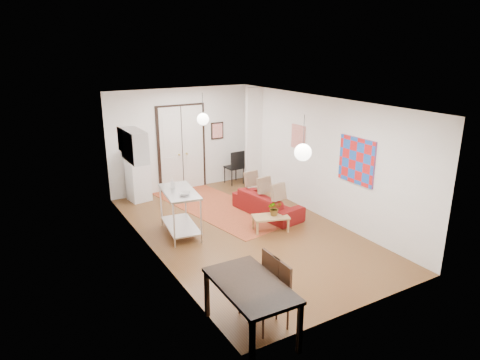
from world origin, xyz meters
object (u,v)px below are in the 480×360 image
black_side_chair (232,163)px  kitchen_counter (180,206)px  coffee_table (271,218)px  dining_table (250,289)px  sofa (267,203)px  dining_chair_near (255,280)px  fridge (138,174)px  dining_chair_far (265,288)px

black_side_chair → kitchen_counter: bearing=40.4°
coffee_table → dining_table: dining_table is taller
sofa → dining_table: dining_table is taller
kitchen_counter → dining_chair_near: dining_chair_near is taller
coffee_table → kitchen_counter: size_ratio=0.64×
dining_table → black_side_chair: (3.28, 6.40, -0.12)m
sofa → coffee_table: sofa is taller
dining_chair_near → coffee_table: bearing=142.7°
coffee_table → fridge: size_ratio=0.61×
dining_chair_far → black_side_chair: size_ratio=0.98×
kitchen_counter → black_side_chair: 3.89m
dining_chair_near → black_side_chair: 6.70m
dining_chair_near → black_side_chair: bearing=155.1°
dining_table → black_side_chair: size_ratio=1.45×
sofa → dining_chair_far: 4.39m
kitchen_counter → dining_chair_near: size_ratio=1.38×
fridge → dining_chair_far: size_ratio=1.45×
coffee_table → fridge: (-1.94, 3.46, 0.42)m
dining_table → kitchen_counter: bearing=82.8°
coffee_table → fridge: 3.98m
coffee_table → kitchen_counter: bearing=154.4°
dining_chair_far → kitchen_counter: bearing=178.9°
dining_chair_near → sofa: bearing=144.9°
dining_table → dining_chair_far: (0.31, 0.10, -0.14)m
kitchen_counter → dining_table: (-0.47, -3.71, 0.06)m
fridge → dining_chair_far: fridge is taller
coffee_table → black_side_chair: black_side_chair is taller
sofa → black_side_chair: black_side_chair is taller
fridge → dining_chair_near: size_ratio=1.45×
black_side_chair → dining_chair_near: bearing=60.4°
fridge → black_side_chair: (2.94, 0.10, -0.13)m
kitchen_counter → dining_table: 3.74m
fridge → black_side_chair: size_ratio=1.42×
dining_chair_far → black_side_chair: 6.96m
dining_table → coffee_table: bearing=51.3°
sofa → dining_table: bearing=135.3°
fridge → dining_table: 6.31m
fridge → dining_chair_near: fridge is taller
kitchen_counter → black_side_chair: black_side_chair is taller
sofa → dining_table: (-2.77, -3.72, 0.45)m
black_side_chair → dining_chair_far: bearing=61.5°
fridge → dining_chair_near: 5.91m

